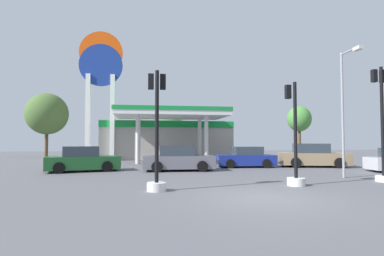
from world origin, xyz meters
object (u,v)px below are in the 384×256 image
at_px(traffic_signal_0, 295,156).
at_px(traffic_signal_2, 157,146).
at_px(tree_1, 169,125).
at_px(tree_2, 299,119).
at_px(tree_0, 47,114).
at_px(traffic_signal_3, 382,136).
at_px(car_0, 83,160).
at_px(car_1, 313,156).
at_px(corner_streetlamp, 345,100).
at_px(car_4, 178,159).
at_px(car_3, 246,158).
at_px(station_pole_sign, 101,79).

xyz_separation_m(traffic_signal_0, traffic_signal_2, (-5.61, -0.45, 0.41)).
bearing_deg(tree_1, tree_2, -0.01).
height_order(tree_0, tree_1, tree_0).
distance_m(traffic_signal_3, tree_2, 25.24).
bearing_deg(car_0, tree_1, 69.31).
bearing_deg(car_1, traffic_signal_3, -98.14).
xyz_separation_m(traffic_signal_3, corner_streetlamp, (-0.82, 1.31, 1.75)).
bearing_deg(traffic_signal_3, tree_2, 69.58).
relative_size(car_0, traffic_signal_3, 0.86).
bearing_deg(car_4, corner_streetlamp, -32.81).
relative_size(car_3, tree_0, 0.57).
relative_size(traffic_signal_0, traffic_signal_2, 0.96).
distance_m(station_pole_sign, traffic_signal_2, 18.82).
bearing_deg(traffic_signal_3, station_pole_sign, 131.76).
height_order(car_0, car_3, car_0).
bearing_deg(car_3, car_4, -160.66).
bearing_deg(traffic_signal_0, corner_streetlamp, 26.68).
bearing_deg(tree_2, traffic_signal_0, -118.77).
distance_m(tree_0, tree_2, 30.19).
bearing_deg(tree_1, traffic_signal_2, -95.30).
distance_m(station_pole_sign, car_4, 13.61).
bearing_deg(tree_1, corner_streetlamp, -72.63).
bearing_deg(traffic_signal_3, car_4, 143.60).
xyz_separation_m(car_1, traffic_signal_2, (-11.12, -8.46, 0.89)).
bearing_deg(car_1, tree_1, 118.88).
xyz_separation_m(car_0, car_4, (5.66, -0.43, 0.02)).
height_order(car_0, tree_2, tree_2).
bearing_deg(car_4, tree_1, 87.67).
distance_m(station_pole_sign, car_0, 11.83).
bearing_deg(corner_streetlamp, tree_2, 66.68).
bearing_deg(traffic_signal_2, car_1, 37.27).
distance_m(traffic_signal_2, corner_streetlamp, 9.75).
relative_size(station_pole_sign, tree_2, 1.92).
relative_size(car_0, car_1, 0.92).
bearing_deg(car_4, car_1, 7.47).
distance_m(station_pole_sign, tree_0, 10.40).
height_order(car_4, traffic_signal_0, traffic_signal_0).
xyz_separation_m(traffic_signal_2, tree_1, (2.27, 24.50, 2.08)).
distance_m(car_4, tree_2, 24.72).
bearing_deg(car_1, car_0, -176.92).
relative_size(car_4, tree_1, 0.85).
xyz_separation_m(car_0, traffic_signal_3, (14.14, -6.68, 1.37)).
relative_size(traffic_signal_3, tree_2, 0.83).
relative_size(car_0, car_4, 1.03).
bearing_deg(tree_1, car_3, -75.14).
distance_m(car_1, traffic_signal_2, 14.00).
xyz_separation_m(car_0, tree_2, (22.90, 16.85, 3.87)).
height_order(station_pole_sign, car_0, station_pole_sign).
xyz_separation_m(car_4, tree_1, (0.70, 17.29, 3.01)).
height_order(car_1, tree_1, tree_1).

